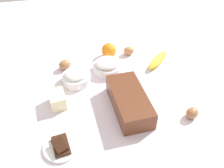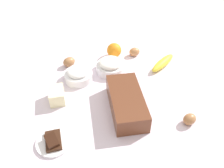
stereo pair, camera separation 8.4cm
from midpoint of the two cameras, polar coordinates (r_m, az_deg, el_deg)
The scene contains 11 objects.
ground_plane at distance 1.11m, azimuth 2.19°, elevation -2.04°, with size 2.40×2.40×0.02m, color silver.
loaf_pan at distance 0.99m, azimuth 5.91°, elevation -4.34°, with size 0.29×0.14×0.08m.
flour_bowl at distance 1.20m, azimuth 1.61°, elevation 4.35°, with size 0.14×0.14×0.07m.
sugar_bowl at distance 1.15m, azimuth -5.98°, elevation 2.22°, with size 0.14×0.14×0.07m.
banana at distance 1.27m, azimuth 13.92°, elevation 4.87°, with size 0.19×0.04×0.04m, color yellow.
orange_fruit at distance 1.30m, azimuth 2.40°, elevation 8.00°, with size 0.08×0.08×0.08m, color orange.
butter_block at distance 1.05m, azimuth -10.81°, elevation -2.74°, with size 0.09×0.06×0.06m, color #F4EDB2.
egg_near_butter at distance 1.32m, azimuth 7.21°, elevation 7.58°, with size 0.05×0.05×0.06m, color #B47949.
egg_beside_bowl at distance 1.25m, azimuth -8.29°, elevation 5.18°, with size 0.05×0.05×0.06m, color #A36D42.
egg_loose at distance 1.01m, azimuth 20.36°, elevation -7.96°, with size 0.04×0.04×0.06m, color #9F6B40.
chocolate_plate at distance 0.91m, azimuth -11.18°, elevation -13.46°, with size 0.13×0.13×0.03m.
Camera 2 is at (0.81, -0.09, 0.74)m, focal length 38.32 mm.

